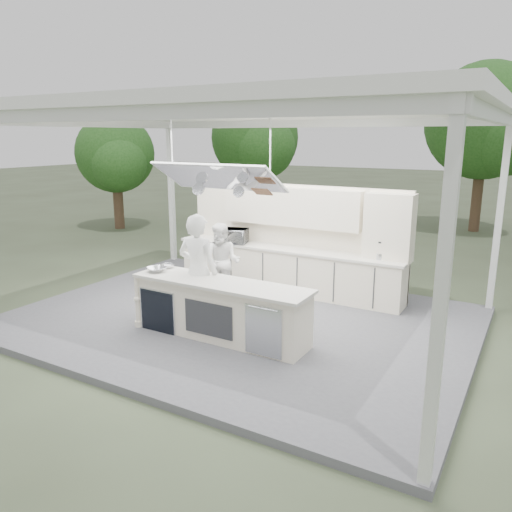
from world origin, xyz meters
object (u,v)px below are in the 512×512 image
Objects in this scene: demo_island at (219,309)px; sous_chef at (222,262)px; head_chef at (198,271)px; back_counter at (287,269)px.

sous_chef reaches higher than demo_island.
sous_chef is (-0.45, 1.41, -0.21)m from head_chef.
head_chef reaches higher than sous_chef.
back_counter is 2.56× the size of head_chef.
demo_island is 1.98× the size of sous_chef.
back_counter is 3.23× the size of sous_chef.
sous_chef reaches higher than back_counter.
head_chef is at bearing 159.71° from demo_island.
back_counter is 2.68m from head_chef.
head_chef is 1.49m from sous_chef.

